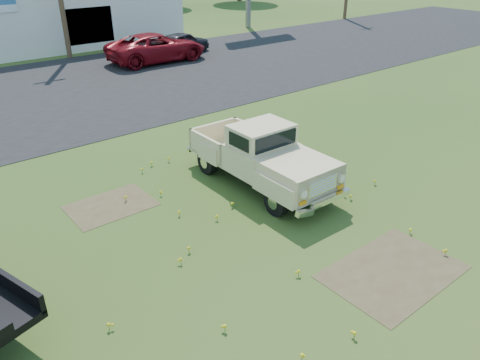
# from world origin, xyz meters

# --- Properties ---
(ground) EXTENTS (140.00, 140.00, 0.00)m
(ground) POSITION_xyz_m (0.00, 0.00, 0.00)
(ground) COLOR #2B4F19
(ground) RESTS_ON ground
(asphalt_lot) EXTENTS (90.00, 14.00, 0.02)m
(asphalt_lot) POSITION_xyz_m (0.00, 15.00, 0.00)
(asphalt_lot) COLOR black
(asphalt_lot) RESTS_ON ground
(dirt_patch_a) EXTENTS (3.00, 2.00, 0.01)m
(dirt_patch_a) POSITION_xyz_m (1.50, -3.00, 0.00)
(dirt_patch_a) COLOR #4D4029
(dirt_patch_a) RESTS_ON ground
(dirt_patch_b) EXTENTS (2.20, 1.60, 0.01)m
(dirt_patch_b) POSITION_xyz_m (-2.00, 3.50, 0.00)
(dirt_patch_b) COLOR #4D4029
(dirt_patch_b) RESTS_ON ground
(commercial_building) EXTENTS (14.20, 8.20, 4.15)m
(commercial_building) POSITION_xyz_m (6.00, 26.99, 2.10)
(commercial_building) COLOR silver
(commercial_building) RESTS_ON ground
(vintage_pickup_truck) EXTENTS (2.07, 5.16, 1.86)m
(vintage_pickup_truck) POSITION_xyz_m (1.98, 1.91, 0.93)
(vintage_pickup_truck) COLOR beige
(vintage_pickup_truck) RESTS_ON ground
(red_pickup) EXTENTS (5.92, 2.79, 1.63)m
(red_pickup) POSITION_xyz_m (7.70, 17.69, 0.82)
(red_pickup) COLOR maroon
(red_pickup) RESTS_ON ground
(dark_sedan) EXTENTS (4.37, 2.82, 1.38)m
(dark_sedan) POSITION_xyz_m (9.95, 18.49, 0.69)
(dark_sedan) COLOR black
(dark_sedan) RESTS_ON ground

